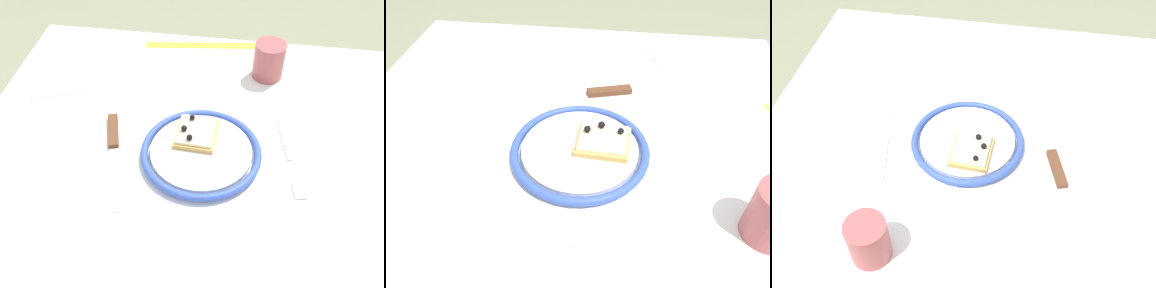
{
  "view_description": "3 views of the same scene",
  "coord_description": "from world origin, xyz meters",
  "views": [
    {
      "loc": [
        -0.07,
        0.53,
        1.36
      ],
      "look_at": [
        0.01,
        -0.02,
        0.77
      ],
      "focal_mm": 40.24,
      "sensor_mm": 36.0,
      "label": 1
    },
    {
      "loc": [
        -0.44,
        -0.07,
        1.18
      ],
      "look_at": [
        -0.02,
        -0.02,
        0.78
      ],
      "focal_mm": 34.2,
      "sensor_mm": 36.0,
      "label": 2
    },
    {
      "loc": [
        0.09,
        -0.64,
        1.43
      ],
      "look_at": [
        -0.01,
        -0.03,
        0.75
      ],
      "focal_mm": 42.26,
      "sensor_mm": 36.0,
      "label": 3
    }
  ],
  "objects": [
    {
      "name": "pizza_slice_near",
      "position": [
        0.01,
        -0.06,
        0.77
      ],
      "size": [
        0.08,
        0.09,
        0.03
      ],
      "color": "tan",
      "rests_on": "plate"
    },
    {
      "name": "napkin",
      "position": [
        0.34,
        -0.22,
        0.74
      ],
      "size": [
        0.16,
        0.17,
        0.0
      ],
      "primitive_type": "cube",
      "rotation": [
        0.0,
        0.0,
        0.3
      ],
      "color": "white",
      "rests_on": "dining_table"
    },
    {
      "name": "fork",
      "position": [
        -0.18,
        -0.04,
        0.74
      ],
      "size": [
        0.06,
        0.2,
        0.0
      ],
      "color": "silver",
      "rests_on": "dining_table"
    },
    {
      "name": "plate",
      "position": [
        -0.01,
        -0.02,
        0.75
      ],
      "size": [
        0.23,
        0.23,
        0.02
      ],
      "color": "white",
      "rests_on": "dining_table"
    },
    {
      "name": "knife",
      "position": [
        0.17,
        -0.03,
        0.75
      ],
      "size": [
        0.09,
        0.24,
        0.01
      ],
      "color": "silver",
      "rests_on": "dining_table"
    },
    {
      "name": "dining_table",
      "position": [
        0.0,
        0.0,
        0.65
      ],
      "size": [
        0.91,
        0.86,
        0.74
      ],
      "color": "white",
      "rests_on": "ground_plane"
    }
  ]
}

